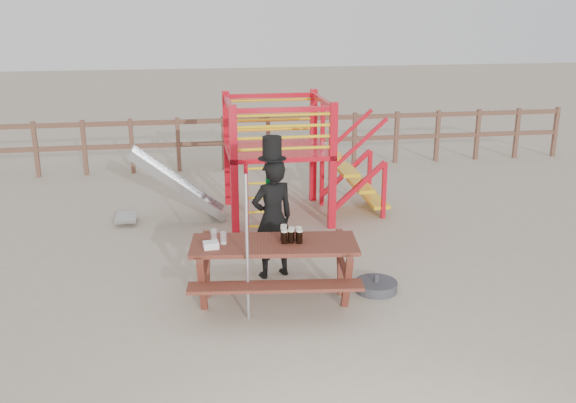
# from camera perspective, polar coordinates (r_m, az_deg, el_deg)

# --- Properties ---
(ground) EXTENTS (60.00, 60.00, 0.00)m
(ground) POSITION_cam_1_polar(r_m,az_deg,el_deg) (8.03, 1.36, -9.39)
(ground) COLOR tan
(ground) RESTS_ON ground
(back_fence) EXTENTS (15.09, 0.09, 1.20)m
(back_fence) POSITION_cam_1_polar(r_m,az_deg,el_deg) (14.40, -3.75, 5.79)
(back_fence) COLOR brown
(back_fence) RESTS_ON ground
(playground_fort) EXTENTS (4.71, 1.84, 2.10)m
(playground_fort) POSITION_cam_1_polar(r_m,az_deg,el_deg) (11.03, -1.38, 4.03)
(playground_fort) COLOR red
(playground_fort) RESTS_ON ground
(picnic_table) EXTENTS (2.19, 1.63, 0.79)m
(picnic_table) POSITION_cam_1_polar(r_m,az_deg,el_deg) (7.98, -1.23, -5.62)
(picnic_table) COLOR brown
(picnic_table) RESTS_ON ground
(man_with_hat) EXTENTS (0.69, 0.56, 1.95)m
(man_with_hat) POSITION_cam_1_polar(r_m,az_deg,el_deg) (8.59, -1.38, -1.25)
(man_with_hat) COLOR black
(man_with_hat) RESTS_ON ground
(metal_pole) EXTENTS (0.04, 0.04, 1.78)m
(metal_pole) POSITION_cam_1_polar(r_m,az_deg,el_deg) (7.43, -3.66, -4.21)
(metal_pole) COLOR #B2B2B7
(metal_pole) RESTS_ON ground
(parasol_base) EXTENTS (0.55, 0.55, 0.23)m
(parasol_base) POSITION_cam_1_polar(r_m,az_deg,el_deg) (8.51, 7.83, -7.45)
(parasol_base) COLOR #38383D
(parasol_base) RESTS_ON ground
(paper_bag) EXTENTS (0.19, 0.16, 0.08)m
(paper_bag) POSITION_cam_1_polar(r_m,az_deg,el_deg) (7.73, -6.86, -3.87)
(paper_bag) COLOR white
(paper_bag) RESTS_ON picnic_table
(stout_pints) EXTENTS (0.27, 0.29, 0.17)m
(stout_pints) POSITION_cam_1_polar(r_m,az_deg,el_deg) (7.89, 0.21, -2.95)
(stout_pints) COLOR black
(stout_pints) RESTS_ON picnic_table
(empty_glasses) EXTENTS (0.19, 0.20, 0.15)m
(empty_glasses) POSITION_cam_1_polar(r_m,az_deg,el_deg) (7.91, -6.19, -3.14)
(empty_glasses) COLOR silver
(empty_glasses) RESTS_ON picnic_table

